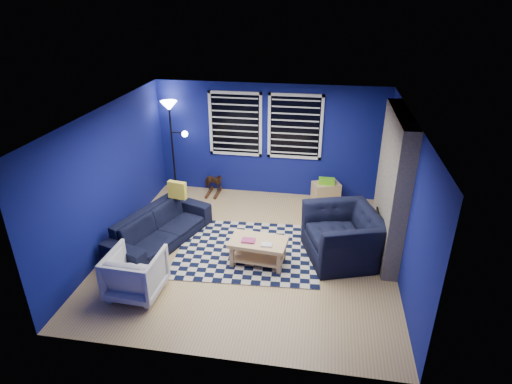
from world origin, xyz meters
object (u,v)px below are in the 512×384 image
armchair_bent (136,273)px  cabinet (326,192)px  sofa (160,228)px  rocking_horse (213,182)px  coffee_table (258,247)px  floor_lamp (171,119)px  tv (388,148)px  armchair_big (343,236)px

armchair_bent → cabinet: 4.57m
sofa → rocking_horse: 2.25m
rocking_horse → coffee_table: bearing=-134.3°
armchair_bent → floor_lamp: size_ratio=0.38×
tv → sofa: size_ratio=0.47×
sofa → floor_lamp: (-0.46, 2.23, 1.41)m
sofa → cabinet: sofa is taller
cabinet → armchair_bent: bearing=-150.0°
tv → floor_lamp: (-4.57, 0.25, 0.32)m
tv → coffee_table: tv is taller
coffee_table → cabinet: 2.76m
sofa → rocking_horse: (0.43, 2.21, -0.03)m
floor_lamp → coffee_table: bearing=-48.0°
armchair_big → rocking_horse: size_ratio=2.59×
sofa → armchair_big: (3.28, 0.07, 0.12)m
tv → cabinet: bearing=171.0°
sofa → floor_lamp: size_ratio=1.02×
armchair_big → rocking_horse: 3.57m
armchair_bent → rocking_horse: bearing=-91.5°
tv → floor_lamp: size_ratio=0.48×
sofa → cabinet: 3.67m
sofa → armchair_bent: bearing=-154.5°
armchair_big → armchair_bent: (-3.12, -1.51, -0.06)m
rocking_horse → coffee_table: rocking_horse is taller
armchair_bent → rocking_horse: 3.66m
armchair_big → cabinet: 2.12m
sofa → armchair_big: 3.28m
rocking_horse → floor_lamp: floor_lamp is taller
sofa → floor_lamp: 2.68m
floor_lamp → armchair_bent: bearing=-80.4°
tv → floor_lamp: floor_lamp is taller
armchair_bent → coffee_table: 2.02m
armchair_big → cabinet: size_ratio=2.00×
tv → sofa: (-4.11, -1.98, -1.09)m
sofa → coffee_table: 1.91m
tv → coffee_table: (-2.24, -2.35, -1.07)m
armchair_big → rocking_horse: (-2.85, 2.14, -0.14)m
armchair_big → armchair_bent: size_ratio=1.65×
tv → coffee_table: 3.42m
armchair_big → sofa: bearing=-107.2°
armchair_bent → coffee_table: (1.71, 1.07, -0.04)m
tv → cabinet: (-1.15, 0.18, -1.15)m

